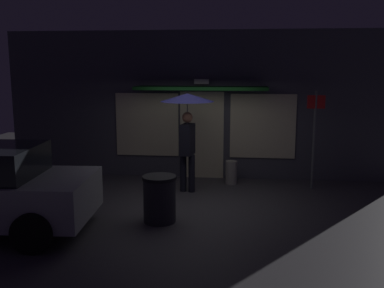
% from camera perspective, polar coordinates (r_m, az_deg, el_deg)
% --- Properties ---
extents(ground_plane, '(18.00, 18.00, 0.00)m').
position_cam_1_polar(ground_plane, '(9.25, 0.04, -7.69)').
color(ground_plane, '#423F44').
extents(building_facade, '(10.02, 1.00, 3.70)m').
position_cam_1_polar(building_facade, '(11.18, 1.38, 5.05)').
color(building_facade, '#4C4C56').
rests_on(building_facade, ground).
extents(person_with_umbrella, '(1.19, 1.19, 2.23)m').
position_cam_1_polar(person_with_umbrella, '(9.75, -0.61, 3.82)').
color(person_with_umbrella, black).
rests_on(person_with_umbrella, ground).
extents(street_sign_post, '(0.40, 0.07, 2.27)m').
position_cam_1_polar(street_sign_post, '(10.45, 15.61, 1.30)').
color(street_sign_post, '#595B60').
rests_on(street_sign_post, ground).
extents(sidewalk_bollard, '(0.28, 0.28, 0.57)m').
position_cam_1_polar(sidewalk_bollard, '(10.70, 5.12, -3.69)').
color(sidewalk_bollard, '#9E998E').
rests_on(sidewalk_bollard, ground).
extents(trash_bin, '(0.62, 0.62, 0.86)m').
position_cam_1_polar(trash_bin, '(8.11, -4.24, -7.10)').
color(trash_bin, '#2D2D33').
rests_on(trash_bin, ground).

